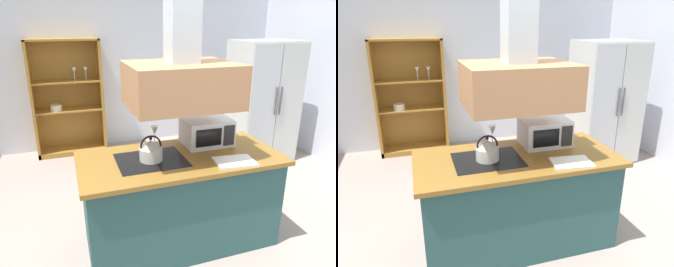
% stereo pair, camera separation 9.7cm
% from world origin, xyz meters
% --- Properties ---
extents(ground_plane, '(7.80, 7.80, 0.00)m').
position_xyz_m(ground_plane, '(0.00, 0.00, 0.00)').
color(ground_plane, gray).
extents(wall_back, '(6.00, 0.12, 2.70)m').
position_xyz_m(wall_back, '(0.00, 3.00, 1.35)').
color(wall_back, silver).
rests_on(wall_back, ground).
extents(kitchen_island, '(1.83, 0.86, 0.90)m').
position_xyz_m(kitchen_island, '(0.16, 0.08, 0.45)').
color(kitchen_island, '#244B4C').
rests_on(kitchen_island, ground).
extents(range_hood, '(0.90, 0.70, 1.33)m').
position_xyz_m(range_hood, '(0.16, 0.08, 1.68)').
color(range_hood, '#AF774E').
extents(refrigerator, '(0.90, 0.77, 1.80)m').
position_xyz_m(refrigerator, '(2.09, 1.64, 0.90)').
color(refrigerator, beige).
rests_on(refrigerator, ground).
extents(dish_cabinet, '(1.07, 0.40, 1.81)m').
position_xyz_m(dish_cabinet, '(-0.72, 2.78, 0.80)').
color(dish_cabinet, '#A36F2A').
rests_on(dish_cabinet, ground).
extents(kettle, '(0.21, 0.21, 0.23)m').
position_xyz_m(kettle, '(-0.11, 0.08, 1.00)').
color(kettle, beige).
rests_on(kettle, kitchen_island).
extents(cutting_board, '(0.37, 0.28, 0.02)m').
position_xyz_m(cutting_board, '(0.56, -0.20, 0.91)').
color(cutting_board, white).
rests_on(cutting_board, kitchen_island).
extents(microwave, '(0.46, 0.35, 0.26)m').
position_xyz_m(microwave, '(0.51, 0.28, 1.03)').
color(microwave, silver).
rests_on(microwave, kitchen_island).
extents(wine_glass_on_counter, '(0.08, 0.08, 0.21)m').
position_xyz_m(wine_glass_on_counter, '(0.01, 0.39, 1.05)').
color(wine_glass_on_counter, silver).
rests_on(wine_glass_on_counter, kitchen_island).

